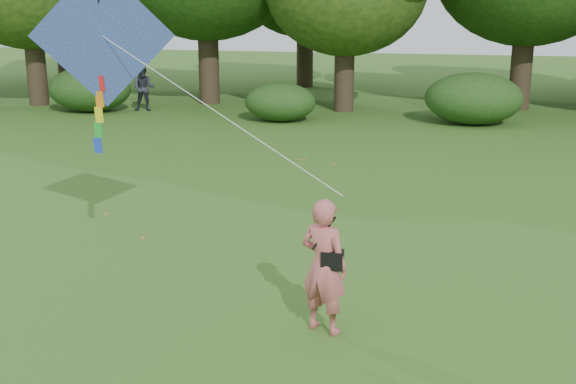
# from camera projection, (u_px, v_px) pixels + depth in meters

# --- Properties ---
(ground) EXTENTS (100.00, 100.00, 0.00)m
(ground) POSITION_uv_depth(u_px,v_px,m) (298.00, 335.00, 10.06)
(ground) COLOR #265114
(ground) RESTS_ON ground
(man_kite_flyer) EXTENTS (0.83, 0.70, 1.94)m
(man_kite_flyer) POSITION_uv_depth(u_px,v_px,m) (324.00, 266.00, 9.95)
(man_kite_flyer) COLOR #C25B5D
(man_kite_flyer) RESTS_ON ground
(bystander_left) EXTENTS (1.04, 0.90, 1.85)m
(bystander_left) POSITION_uv_depth(u_px,v_px,m) (144.00, 88.00, 29.03)
(bystander_left) COLOR #282A36
(bystander_left) RESTS_ON ground
(crossbody_bag) EXTENTS (0.43, 0.20, 0.74)m
(crossbody_bag) POSITION_uv_depth(u_px,v_px,m) (332.00, 259.00, 9.86)
(crossbody_bag) COLOR black
(crossbody_bag) RESTS_ON ground
(flying_kite) EXTENTS (5.29, 2.15, 3.11)m
(flying_kite) POSITION_uv_depth(u_px,v_px,m) (103.00, 39.00, 11.58)
(flying_kite) COLOR #2552A0
(flying_kite) RESTS_ON ground
(shrub_band) EXTENTS (39.15, 3.22, 1.88)m
(shrub_band) POSITION_uv_depth(u_px,v_px,m) (370.00, 99.00, 26.59)
(shrub_band) COLOR #264919
(shrub_band) RESTS_ON ground
(fallen_leaves) EXTENTS (10.91, 14.60, 0.01)m
(fallen_leaves) POSITION_uv_depth(u_px,v_px,m) (334.00, 245.00, 13.63)
(fallen_leaves) COLOR olive
(fallen_leaves) RESTS_ON ground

